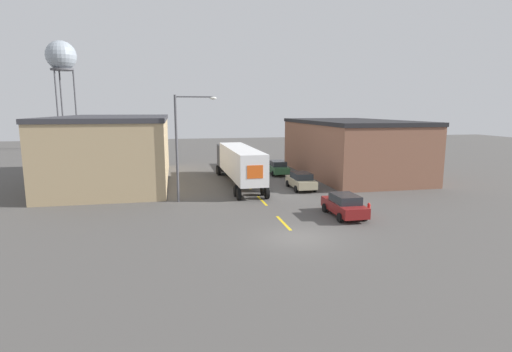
% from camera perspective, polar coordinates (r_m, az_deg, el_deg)
% --- Properties ---
extents(ground_plane, '(160.00, 160.00, 0.00)m').
position_cam_1_polar(ground_plane, '(23.63, 5.97, -8.74)').
color(ground_plane, '#4C4947').
extents(road_centerline, '(0.20, 16.38, 0.01)m').
position_cam_1_polar(road_centerline, '(32.56, 0.89, -3.56)').
color(road_centerline, gold).
rests_on(road_centerline, ground_plane).
extents(warehouse_left, '(10.58, 21.30, 6.67)m').
position_cam_1_polar(warehouse_left, '(43.52, -19.48, 3.68)').
color(warehouse_left, tan).
rests_on(warehouse_left, ground_plane).
extents(warehouse_right, '(10.22, 19.34, 6.16)m').
position_cam_1_polar(warehouse_right, '(46.51, 13.31, 4.00)').
color(warehouse_right, brown).
rests_on(warehouse_right, ground_plane).
extents(semi_truck, '(2.93, 15.48, 3.77)m').
position_cam_1_polar(semi_truck, '(39.25, -2.56, 2.10)').
color(semi_truck, black).
rests_on(semi_truck, ground_plane).
extents(parked_car_right_far, '(1.98, 4.38, 1.58)m').
position_cam_1_polar(parked_car_right_far, '(45.47, 3.10, 1.23)').
color(parked_car_right_far, '#2D5B38').
rests_on(parked_car_right_far, ground_plane).
extents(parked_car_right_mid, '(1.98, 4.38, 1.58)m').
position_cam_1_polar(parked_car_right_mid, '(37.30, 6.45, -0.66)').
color(parked_car_right_mid, tan).
rests_on(parked_car_right_mid, ground_plane).
extents(parked_car_right_near, '(1.98, 4.38, 1.58)m').
position_cam_1_polar(parked_car_right_near, '(28.43, 12.51, -4.07)').
color(parked_car_right_near, maroon).
rests_on(parked_car_right_near, ground_plane).
extents(water_tower, '(5.20, 5.20, 19.33)m').
position_cam_1_polar(water_tower, '(81.72, -26.07, 14.99)').
color(water_tower, '#47474C').
rests_on(water_tower, ground_plane).
extents(street_lamp, '(3.32, 0.32, 8.48)m').
position_cam_1_polar(street_lamp, '(32.14, -10.57, 5.08)').
color(street_lamp, '#4C4C51').
rests_on(street_lamp, ground_plane).
extents(fire_hydrant, '(0.22, 0.22, 0.92)m').
position_cam_1_polar(fire_hydrant, '(29.13, 15.80, -4.60)').
color(fire_hydrant, red).
rests_on(fire_hydrant, ground_plane).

